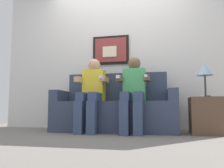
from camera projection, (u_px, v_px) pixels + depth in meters
ground_plane at (110, 134)px, 3.16m from camera, size 5.52×5.52×0.00m
back_wall_assembly at (119, 53)px, 4.03m from camera, size 4.25×0.10×2.60m
couch at (114, 111)px, 3.51m from camera, size 1.85×0.58×0.90m
person_on_left at (92, 91)px, 3.44m from camera, size 0.46×0.56×1.11m
person_on_right at (133, 90)px, 3.31m from camera, size 0.46×0.56×1.11m
side_table_right at (205, 116)px, 3.13m from camera, size 0.40×0.40×0.50m
table_lamp at (205, 71)px, 3.20m from camera, size 0.22×0.22×0.46m
spare_remote_on_table at (202, 96)px, 3.07m from camera, size 0.04×0.13×0.02m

